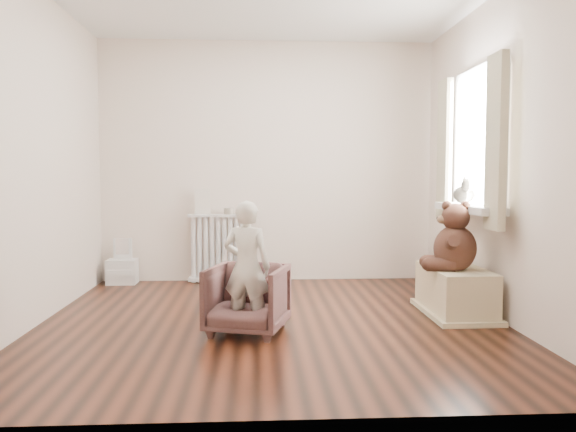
{
  "coord_description": "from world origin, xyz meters",
  "views": [
    {
      "loc": [
        -0.12,
        -4.35,
        1.14
      ],
      "look_at": [
        0.15,
        0.45,
        0.8
      ],
      "focal_mm": 35.0,
      "sensor_mm": 36.0,
      "label": 1
    }
  ],
  "objects": [
    {
      "name": "back_wall",
      "position": [
        0.0,
        1.8,
        1.3
      ],
      "size": [
        3.6,
        0.02,
        2.6
      ],
      "primitive_type": "cube",
      "color": "white",
      "rests_on": "ground"
    },
    {
      "name": "left_wall",
      "position": [
        -1.8,
        0.0,
        1.3
      ],
      "size": [
        0.02,
        3.6,
        2.6
      ],
      "primitive_type": "cube",
      "color": "white",
      "rests_on": "ground"
    },
    {
      "name": "window_sill",
      "position": [
        1.67,
        0.3,
        0.87
      ],
      "size": [
        0.22,
        1.1,
        0.06
      ],
      "primitive_type": "cube",
      "color": "silver",
      "rests_on": "right_wall"
    },
    {
      "name": "child",
      "position": [
        -0.19,
        -0.36,
        0.49
      ],
      "size": [
        0.4,
        0.32,
        0.95
      ],
      "primitive_type": "imported",
      "rotation": [
        0.0,
        0.0,
        2.85
      ],
      "color": "white",
      "rests_on": "armchair"
    },
    {
      "name": "paper_doll",
      "position": [
        -0.7,
        1.68,
        0.87
      ],
      "size": [
        0.16,
        0.01,
        0.27
      ],
      "primitive_type": "cube",
      "color": "beige",
      "rests_on": "radiator"
    },
    {
      "name": "tin_a",
      "position": [
        -0.41,
        1.68,
        0.77
      ],
      "size": [
        0.11,
        0.11,
        0.07
      ],
      "primitive_type": "cylinder",
      "color": "#A59E8C",
      "rests_on": "radiator"
    },
    {
      "name": "curtain_left",
      "position": [
        1.65,
        -0.27,
        1.39
      ],
      "size": [
        0.06,
        0.26,
        1.3
      ],
      "primitive_type": "cube",
      "color": "beige",
      "rests_on": "right_wall"
    },
    {
      "name": "window",
      "position": [
        1.76,
        0.3,
        1.45
      ],
      "size": [
        0.03,
        0.9,
        1.1
      ],
      "primitive_type": "cube",
      "color": "white",
      "rests_on": "right_wall"
    },
    {
      "name": "front_wall",
      "position": [
        0.0,
        -1.8,
        1.3
      ],
      "size": [
        3.6,
        0.02,
        2.6
      ],
      "primitive_type": "cube",
      "color": "white",
      "rests_on": "ground"
    },
    {
      "name": "teddy_bear",
      "position": [
        1.48,
        0.06,
        0.67
      ],
      "size": [
        0.5,
        0.42,
        0.55
      ],
      "primitive_type": null,
      "rotation": [
        0.0,
        0.0,
        -0.18
      ],
      "color": "#351C13",
      "rests_on": "toy_bench"
    },
    {
      "name": "curtain_right",
      "position": [
        1.65,
        0.87,
        1.39
      ],
      "size": [
        0.06,
        0.26,
        1.3
      ],
      "primitive_type": "cube",
      "color": "beige",
      "rests_on": "right_wall"
    },
    {
      "name": "plush_cat",
      "position": [
        1.66,
        0.38,
        1.0
      ],
      "size": [
        0.23,
        0.3,
        0.23
      ],
      "primitive_type": null,
      "rotation": [
        0.0,
        0.0,
        0.27
      ],
      "color": "slate",
      "rests_on": "window_sill"
    },
    {
      "name": "tin_b",
      "position": [
        -0.24,
        1.68,
        0.76
      ],
      "size": [
        0.09,
        0.09,
        0.05
      ],
      "primitive_type": "cylinder",
      "color": "#A59E8C",
      "rests_on": "radiator"
    },
    {
      "name": "toy_vanity",
      "position": [
        -1.55,
        1.65,
        0.28
      ],
      "size": [
        0.3,
        0.22,
        0.48
      ],
      "primitive_type": "cube",
      "color": "silver",
      "rests_on": "floor"
    },
    {
      "name": "right_wall",
      "position": [
        1.8,
        0.0,
        1.3
      ],
      "size": [
        0.02,
        3.6,
        2.6
      ],
      "primitive_type": "cube",
      "color": "white",
      "rests_on": "ground"
    },
    {
      "name": "floor",
      "position": [
        0.0,
        0.0,
        0.0
      ],
      "size": [
        3.6,
        3.6,
        0.01
      ],
      "primitive_type": "cube",
      "color": "black",
      "rests_on": "ground"
    },
    {
      "name": "radiator",
      "position": [
        -0.5,
        1.68,
        0.39
      ],
      "size": [
        0.7,
        0.13,
        0.74
      ],
      "primitive_type": "cube",
      "color": "silver",
      "rests_on": "floor"
    },
    {
      "name": "toy_bench",
      "position": [
        1.52,
        0.15,
        0.2
      ],
      "size": [
        0.44,
        0.82,
        0.39
      ],
      "primitive_type": "cube",
      "color": "beige",
      "rests_on": "floor"
    },
    {
      "name": "armchair",
      "position": [
        -0.19,
        -0.31,
        0.25
      ],
      "size": [
        0.67,
        0.68,
        0.5
      ],
      "primitive_type": "imported",
      "rotation": [
        0.0,
        0.0,
        -0.29
      ],
      "color": "#543330",
      "rests_on": "floor"
    }
  ]
}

